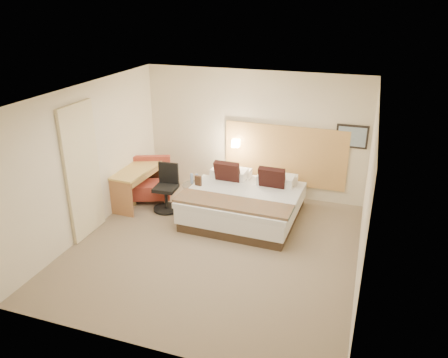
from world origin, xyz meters
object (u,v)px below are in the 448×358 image
(bed, at_px, (244,202))
(lounge_chair, at_px, (151,183))
(side_table, at_px, (195,196))
(desk, at_px, (137,177))
(desk_chair, at_px, (167,191))

(bed, bearing_deg, lounge_chair, 173.64)
(side_table, xyz_separation_m, desk, (-1.26, -0.09, 0.30))
(side_table, distance_m, desk_chair, 0.59)
(bed, height_order, desk_chair, bed)
(lounge_chair, relative_size, side_table, 1.79)
(desk, bearing_deg, side_table, 4.07)
(desk_chair, bearing_deg, lounge_chair, 144.80)
(desk, bearing_deg, desk_chair, -3.01)
(lounge_chair, bearing_deg, side_table, -13.56)
(bed, relative_size, desk_chair, 2.28)
(lounge_chair, bearing_deg, desk_chair, -35.20)
(side_table, bearing_deg, desk, -175.93)
(side_table, relative_size, desk_chair, 0.61)
(bed, bearing_deg, desk, -176.92)
(side_table, bearing_deg, lounge_chair, 166.44)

